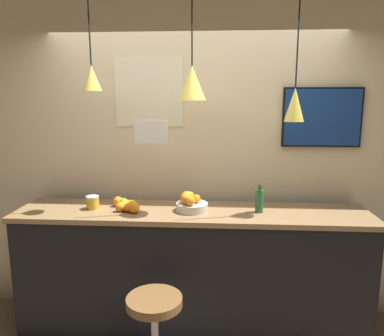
{
  "coord_description": "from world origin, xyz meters",
  "views": [
    {
      "loc": [
        0.19,
        -2.27,
        1.97
      ],
      "look_at": [
        0.0,
        0.62,
        1.41
      ],
      "focal_mm": 35.0,
      "sensor_mm": 36.0,
      "label": 1
    }
  ],
  "objects": [
    {
      "name": "bar_stool",
      "position": [
        -0.21,
        -0.0,
        0.45
      ],
      "size": [
        0.39,
        0.39,
        0.65
      ],
      "color": "#B7B7BC",
      "rests_on": "ground_plane"
    },
    {
      "name": "mounted_tv",
      "position": [
        1.07,
        0.96,
        1.79
      ],
      "size": [
        0.65,
        0.04,
        0.5
      ],
      "color": "black"
    },
    {
      "name": "fruit_bowl",
      "position": [
        -0.01,
        0.61,
        1.12
      ],
      "size": [
        0.25,
        0.25,
        0.15
      ],
      "color": "beige",
      "rests_on": "service_counter"
    },
    {
      "name": "orange_pile",
      "position": [
        -0.54,
        0.6,
        1.1
      ],
      "size": [
        0.26,
        0.26,
        0.09
      ],
      "color": "orange",
      "rests_on": "service_counter"
    },
    {
      "name": "spread_jar",
      "position": [
        -0.81,
        0.61,
        1.12
      ],
      "size": [
        0.1,
        0.1,
        0.11
      ],
      "color": "gold",
      "rests_on": "service_counter"
    },
    {
      "name": "wall_poster",
      "position": [
        -0.4,
        0.98,
        2.0
      ],
      "size": [
        0.59,
        0.01,
        0.59
      ],
      "color": "beige"
    },
    {
      "name": "juice_bottle",
      "position": [
        0.53,
        0.61,
        1.16
      ],
      "size": [
        0.06,
        0.06,
        0.22
      ],
      "color": "#286B33",
      "rests_on": "service_counter"
    },
    {
      "name": "pendant_lamp_left",
      "position": [
        -0.77,
        0.62,
        2.11
      ],
      "size": [
        0.15,
        0.15,
        0.8
      ],
      "color": "black"
    },
    {
      "name": "pendant_lamp_right",
      "position": [
        0.77,
        0.62,
        1.91
      ],
      "size": [
        0.15,
        0.15,
        1.02
      ],
      "color": "black"
    },
    {
      "name": "service_counter",
      "position": [
        0.0,
        0.62,
        0.53
      ],
      "size": [
        2.84,
        0.58,
        1.06
      ],
      "color": "black",
      "rests_on": "ground_plane"
    },
    {
      "name": "pendant_lamp_middle",
      "position": [
        0.0,
        0.62,
        2.07
      ],
      "size": [
        0.21,
        0.21,
        0.86
      ],
      "color": "black"
    },
    {
      "name": "back_wall",
      "position": [
        0.0,
        1.02,
        1.45
      ],
      "size": [
        8.0,
        0.06,
        2.9
      ],
      "color": "beige",
      "rests_on": "ground_plane"
    },
    {
      "name": "hanging_menu_board",
      "position": [
        -0.29,
        0.41,
        1.72
      ],
      "size": [
        0.24,
        0.01,
        0.17
      ],
      "color": "white"
    }
  ]
}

